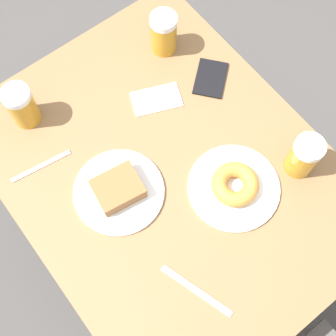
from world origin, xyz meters
name	(u,v)px	position (x,y,z in m)	size (l,w,h in m)	color
ground_plane	(168,235)	(0.00, 0.00, 0.00)	(8.00, 8.00, 0.00)	#474442
table	(168,178)	(0.00, 0.00, 0.68)	(0.82, 1.06, 0.74)	olive
plate_with_cake	(118,190)	(0.14, -0.03, 0.75)	(0.25, 0.25, 0.05)	white
plate_with_donut	(234,186)	(-0.11, 0.15, 0.76)	(0.25, 0.25, 0.05)	white
beer_mug_left	(164,33)	(-0.24, -0.33, 0.80)	(0.08, 0.08, 0.14)	#C68C23
beer_mug_center	(22,106)	(0.22, -0.38, 0.80)	(0.08, 0.08, 0.14)	#C68C23
beer_mug_right	(304,156)	(-0.29, 0.21, 0.80)	(0.08, 0.08, 0.14)	#C68C23
napkin_folded	(156,99)	(-0.11, -0.20, 0.74)	(0.16, 0.13, 0.00)	white
fork	(41,166)	(0.27, -0.23, 0.74)	(0.18, 0.04, 0.00)	silver
knife	(196,291)	(0.14, 0.30, 0.74)	(0.08, 0.20, 0.00)	silver
passport_near_edge	(211,78)	(-0.28, -0.16, 0.74)	(0.15, 0.15, 0.01)	black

